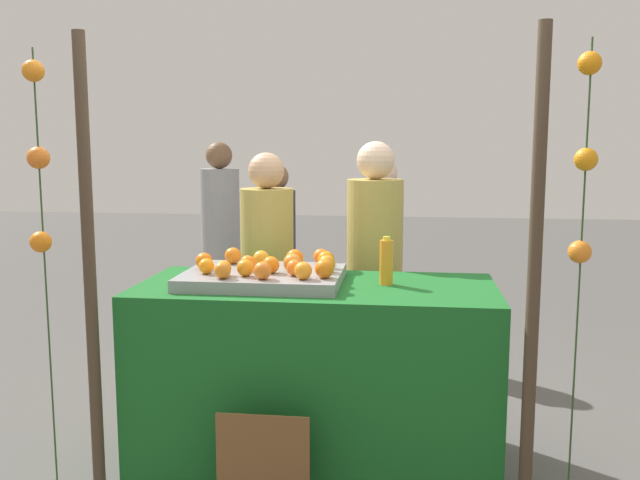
% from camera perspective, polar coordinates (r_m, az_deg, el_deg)
% --- Properties ---
extents(ground_plane, '(24.00, 24.00, 0.00)m').
position_cam_1_polar(ground_plane, '(3.68, -0.31, -18.12)').
color(ground_plane, '#565451').
extents(stall_counter, '(1.75, 0.79, 0.93)m').
position_cam_1_polar(stall_counter, '(3.50, -0.32, -11.23)').
color(stall_counter, '#196023').
rests_on(stall_counter, ground_plane).
extents(orange_tray, '(0.77, 0.59, 0.06)m').
position_cam_1_polar(orange_tray, '(3.41, -4.74, -3.11)').
color(orange_tray, gray).
rests_on(orange_tray, stall_counter).
extents(orange_0, '(0.09, 0.09, 0.09)m').
position_cam_1_polar(orange_0, '(3.51, -4.91, -1.57)').
color(orange_0, orange).
rests_on(orange_0, orange_tray).
extents(orange_1, '(0.09, 0.09, 0.09)m').
position_cam_1_polar(orange_1, '(3.47, 0.50, -1.64)').
color(orange_1, orange).
rests_on(orange_1, orange_tray).
extents(orange_2, '(0.08, 0.08, 0.08)m').
position_cam_1_polar(orange_2, '(3.18, -1.42, -2.57)').
color(orange_2, orange).
rests_on(orange_2, orange_tray).
extents(orange_3, '(0.08, 0.08, 0.08)m').
position_cam_1_polar(orange_3, '(3.37, -9.43, -2.16)').
color(orange_3, orange).
rests_on(orange_3, orange_tray).
extents(orange_4, '(0.09, 0.09, 0.09)m').
position_cam_1_polar(orange_4, '(3.21, 0.37, -2.41)').
color(orange_4, orange).
rests_on(orange_4, orange_tray).
extents(orange_5, '(0.09, 0.09, 0.09)m').
position_cam_1_polar(orange_5, '(3.62, -7.25, -1.30)').
color(orange_5, orange).
rests_on(orange_5, orange_tray).
extents(orange_6, '(0.07, 0.07, 0.07)m').
position_cam_1_polar(orange_6, '(3.30, -8.03, -2.34)').
color(orange_6, orange).
rests_on(orange_6, orange_tray).
extents(orange_7, '(0.09, 0.09, 0.09)m').
position_cam_1_polar(orange_7, '(3.51, -2.12, -1.51)').
color(orange_7, orange).
rests_on(orange_7, orange_tray).
extents(orange_8, '(0.08, 0.08, 0.08)m').
position_cam_1_polar(orange_8, '(3.42, -6.02, -1.93)').
color(orange_8, orange).
rests_on(orange_8, orange_tray).
extents(orange_9, '(0.09, 0.09, 0.09)m').
position_cam_1_polar(orange_9, '(3.36, 0.57, -2.00)').
color(orange_9, orange).
rests_on(orange_9, orange_tray).
extents(orange_10, '(0.08, 0.08, 0.08)m').
position_cam_1_polar(orange_10, '(3.20, -4.80, -2.55)').
color(orange_10, orange).
rests_on(orange_10, orange_tray).
extents(orange_11, '(0.08, 0.08, 0.08)m').
position_cam_1_polar(orange_11, '(3.59, 0.09, -1.37)').
color(orange_11, orange).
rests_on(orange_11, orange_tray).
extents(orange_12, '(0.09, 0.09, 0.09)m').
position_cam_1_polar(orange_12, '(3.37, -2.30, -1.91)').
color(orange_12, orange).
rests_on(orange_12, orange_tray).
extents(orange_13, '(0.08, 0.08, 0.08)m').
position_cam_1_polar(orange_13, '(3.27, -2.12, -2.32)').
color(orange_13, orange).
rests_on(orange_13, orange_tray).
extents(orange_14, '(0.08, 0.08, 0.08)m').
position_cam_1_polar(orange_14, '(3.49, -9.62, -1.73)').
color(orange_14, orange).
rests_on(orange_14, orange_tray).
extents(orange_15, '(0.08, 0.08, 0.08)m').
position_cam_1_polar(orange_15, '(3.34, -4.10, -2.07)').
color(orange_15, orange).
rests_on(orange_15, orange_tray).
extents(orange_16, '(0.08, 0.08, 0.08)m').
position_cam_1_polar(orange_16, '(3.23, -8.12, -2.52)').
color(orange_16, orange).
rests_on(orange_16, orange_tray).
extents(orange_17, '(0.08, 0.08, 0.08)m').
position_cam_1_polar(orange_17, '(3.28, -6.23, -2.32)').
color(orange_17, orange).
rests_on(orange_17, orange_tray).
extents(juice_bottle, '(0.07, 0.07, 0.24)m').
position_cam_1_polar(juice_bottle, '(3.37, 5.53, -1.83)').
color(juice_bottle, orange).
rests_on(juice_bottle, stall_counter).
extents(chalkboard_sign, '(0.41, 0.03, 0.50)m').
position_cam_1_polar(chalkboard_sign, '(3.11, -4.74, -18.47)').
color(chalkboard_sign, brown).
rests_on(chalkboard_sign, ground_plane).
extents(vendor_left, '(0.31, 0.31, 1.57)m').
position_cam_1_polar(vendor_left, '(4.14, -4.38, -4.41)').
color(vendor_left, tan).
rests_on(vendor_left, ground_plane).
extents(vendor_right, '(0.33, 0.33, 1.64)m').
position_cam_1_polar(vendor_right, '(4.09, 4.53, -4.13)').
color(vendor_right, tan).
rests_on(vendor_right, ground_plane).
extents(crowd_person_0, '(0.33, 0.33, 1.63)m').
position_cam_1_polar(crowd_person_0, '(5.85, -8.25, -0.51)').
color(crowd_person_0, '#99999E').
rests_on(crowd_person_0, ground_plane).
extents(crowd_person_1, '(0.30, 0.30, 1.48)m').
position_cam_1_polar(crowd_person_1, '(5.11, -3.69, -2.50)').
color(crowd_person_1, '#333338').
rests_on(crowd_person_1, ground_plane).
extents(crowd_person_2, '(0.30, 0.30, 1.50)m').
position_cam_1_polar(crowd_person_2, '(5.26, 5.24, -2.12)').
color(crowd_person_2, '#333338').
rests_on(crowd_person_2, ground_plane).
extents(canopy_post_left, '(0.06, 0.06, 2.10)m').
position_cam_1_polar(canopy_post_left, '(3.21, -18.60, -2.67)').
color(canopy_post_left, '#473828').
rests_on(canopy_post_left, ground_plane).
extents(canopy_post_right, '(0.06, 0.06, 2.10)m').
position_cam_1_polar(canopy_post_right, '(2.94, 17.35, -3.57)').
color(canopy_post_right, '#473828').
rests_on(canopy_post_right, ground_plane).
extents(garland_strand_left, '(0.11, 0.11, 2.03)m').
position_cam_1_polar(garland_strand_left, '(3.27, -22.41, 5.86)').
color(garland_strand_left, '#2D4C23').
rests_on(garland_strand_left, ground_plane).
extents(garland_strand_right, '(0.10, 0.10, 2.03)m').
position_cam_1_polar(garland_strand_right, '(2.94, 21.15, 5.66)').
color(garland_strand_right, '#2D4C23').
rests_on(garland_strand_right, ground_plane).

